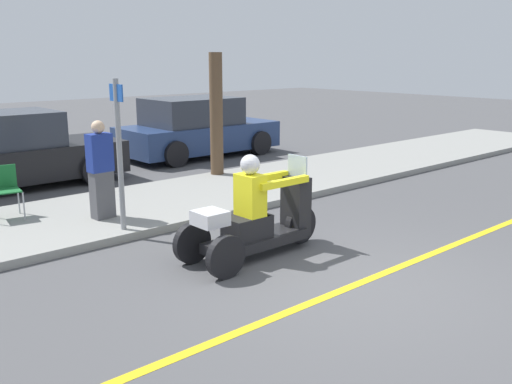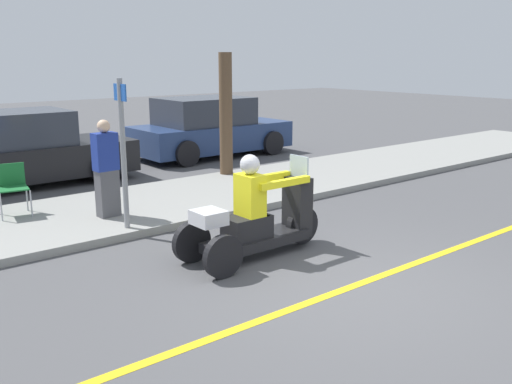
% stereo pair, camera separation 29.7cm
% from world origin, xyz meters
% --- Properties ---
extents(ground_plane, '(60.00, 60.00, 0.00)m').
position_xyz_m(ground_plane, '(0.00, 0.00, 0.00)').
color(ground_plane, '#4C4C4F').
extents(lane_stripe, '(24.00, 0.12, 0.01)m').
position_xyz_m(lane_stripe, '(-0.22, 0.00, 0.00)').
color(lane_stripe, gold).
rests_on(lane_stripe, ground).
extents(sidewalk_strip, '(28.00, 2.80, 0.12)m').
position_xyz_m(sidewalk_strip, '(0.00, 4.60, 0.06)').
color(sidewalk_strip, gray).
rests_on(sidewalk_strip, ground).
extents(motorcycle_trike, '(2.18, 0.80, 1.40)m').
position_xyz_m(motorcycle_trike, '(-0.21, 1.52, 0.49)').
color(motorcycle_trike, black).
rests_on(motorcycle_trike, ground).
extents(spectator_mid_group, '(0.38, 0.24, 1.55)m').
position_xyz_m(spectator_mid_group, '(-1.08, 4.21, 0.87)').
color(spectator_mid_group, '#515156').
rests_on(spectator_mid_group, sidewalk_strip).
extents(folding_chair_curbside, '(0.53, 0.53, 0.82)m').
position_xyz_m(folding_chair_curbside, '(-2.23, 5.27, 0.62)').
color(folding_chair_curbside, '#A5A8AD').
rests_on(folding_chair_curbside, sidewalk_strip).
extents(parked_car_lot_left, '(4.21, 2.08, 1.56)m').
position_xyz_m(parked_car_lot_left, '(3.77, 8.46, 0.73)').
color(parked_car_lot_left, navy).
rests_on(parked_car_lot_left, ground).
extents(tree_trunk, '(0.28, 0.28, 2.58)m').
position_xyz_m(tree_trunk, '(2.38, 5.76, 1.41)').
color(tree_trunk, brown).
rests_on(tree_trunk, sidewalk_strip).
extents(street_sign, '(0.08, 0.36, 2.20)m').
position_xyz_m(street_sign, '(-1.15, 3.45, 1.32)').
color(street_sign, gray).
rests_on(street_sign, sidewalk_strip).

